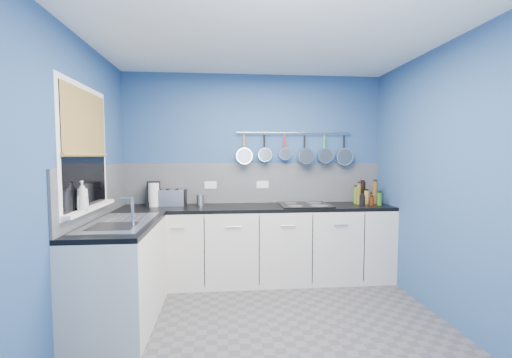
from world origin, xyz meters
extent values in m
cube|color=#47474C|center=(0.00, 0.00, -0.01)|extent=(3.20, 3.00, 0.02)
cube|color=white|center=(0.00, 0.00, 2.51)|extent=(3.20, 3.00, 0.02)
cube|color=navy|center=(0.00, 1.51, 1.25)|extent=(3.20, 0.02, 2.50)
cube|color=navy|center=(0.00, -1.51, 1.25)|extent=(3.20, 0.02, 2.50)
cube|color=navy|center=(-1.61, 0.00, 1.25)|extent=(0.02, 3.00, 2.50)
cube|color=navy|center=(1.61, 0.00, 1.25)|extent=(0.02, 3.00, 2.50)
cube|color=gray|center=(0.00, 1.49, 1.15)|extent=(3.20, 0.02, 0.50)
cube|color=gray|center=(-1.59, 0.60, 1.15)|extent=(0.02, 1.80, 0.50)
cube|color=beige|center=(0.00, 1.20, 0.43)|extent=(3.20, 0.60, 0.86)
cube|color=black|center=(0.00, 1.20, 0.88)|extent=(3.20, 0.60, 0.04)
cube|color=beige|center=(-1.30, 0.30, 0.43)|extent=(0.60, 1.20, 0.86)
cube|color=black|center=(-1.30, 0.30, 0.88)|extent=(0.60, 1.20, 0.04)
cube|color=white|center=(-1.58, 0.30, 1.55)|extent=(0.01, 1.00, 1.10)
cube|color=black|center=(-1.57, 0.30, 1.55)|extent=(0.01, 0.90, 1.00)
cube|color=#AC8338|center=(-1.56, 0.30, 1.77)|extent=(0.01, 0.90, 0.55)
cube|color=white|center=(-1.55, 0.30, 1.04)|extent=(0.10, 0.98, 0.03)
cube|color=silver|center=(-1.30, 0.30, 0.90)|extent=(0.50, 0.95, 0.01)
cube|color=white|center=(-0.55, 1.48, 1.13)|extent=(0.15, 0.01, 0.09)
cube|color=white|center=(0.10, 1.48, 1.13)|extent=(0.15, 0.01, 0.09)
cylinder|color=silver|center=(0.50, 1.45, 1.78)|extent=(1.45, 0.02, 0.02)
imported|color=white|center=(-1.53, 0.10, 1.17)|extent=(0.10, 0.10, 0.24)
imported|color=white|center=(-1.53, 0.11, 1.14)|extent=(0.10, 0.10, 0.17)
cylinder|color=white|center=(-1.20, 1.27, 1.04)|extent=(0.13, 0.13, 0.28)
cube|color=silver|center=(-0.99, 1.33, 1.00)|extent=(0.30, 0.17, 0.19)
cylinder|color=silver|center=(-0.66, 1.30, 0.96)|extent=(0.11, 0.11, 0.13)
cube|color=black|center=(0.58, 1.20, 0.91)|extent=(0.59, 0.52, 0.01)
cylinder|color=#8C5914|center=(1.46, 1.32, 0.95)|extent=(0.06, 0.06, 0.11)
cylinder|color=black|center=(1.34, 1.33, 1.03)|extent=(0.07, 0.07, 0.27)
cylinder|color=#3F721E|center=(1.26, 1.31, 1.00)|extent=(0.06, 0.06, 0.21)
cylinder|color=brown|center=(1.46, 1.22, 1.04)|extent=(0.06, 0.06, 0.28)
cylinder|color=olive|center=(1.35, 1.20, 0.98)|extent=(0.05, 0.05, 0.17)
cylinder|color=brown|center=(1.25, 1.21, 1.03)|extent=(0.05, 0.05, 0.26)
cylinder|color=#265919|center=(1.47, 1.12, 0.98)|extent=(0.06, 0.06, 0.15)
cylinder|color=#4C190C|center=(1.36, 1.10, 0.95)|extent=(0.05, 0.05, 0.10)
cylinder|color=black|center=(1.25, 1.11, 0.96)|extent=(0.06, 0.06, 0.13)
camera|label=1|loc=(-0.38, -2.76, 1.49)|focal=23.82mm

